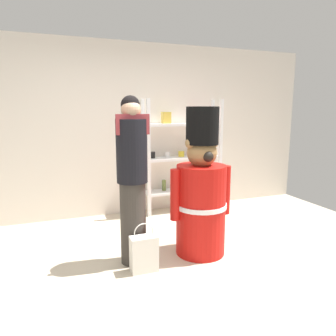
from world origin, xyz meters
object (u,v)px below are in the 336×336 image
Objects in this scene: teddy_bear_guard at (201,194)px; person_shopper at (132,178)px; merchandise_shelf at (182,156)px; shopping_bag at (144,253)px.

teddy_bear_guard is 0.94× the size of person_shopper.
person_shopper is (-1.19, -1.50, 0.03)m from merchandise_shelf.
shopping_bag is at bearing -78.85° from person_shopper.
person_shopper is (-0.76, 0.05, 0.23)m from teddy_bear_guard.
merchandise_shelf is 1.62m from teddy_bear_guard.
teddy_bear_guard is (-0.43, -1.54, -0.21)m from merchandise_shelf.
person_shopper is at bearing 176.40° from teddy_bear_guard.
teddy_bear_guard is 0.80m from person_shopper.
merchandise_shelf reaches higher than shopping_bag.
person_shopper is 3.44× the size of shopping_bag.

